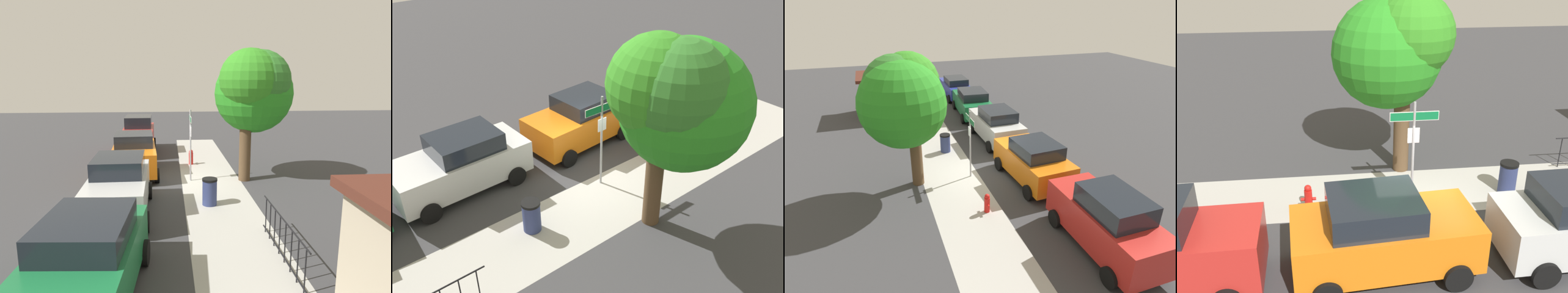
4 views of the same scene
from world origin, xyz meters
TOP-DOWN VIEW (x-y plane):
  - ground_plane at (0.00, 0.00)m, footprint 60.00×60.00m
  - sidewalk_strip at (2.00, 1.30)m, footprint 24.00×2.60m
  - street_sign at (-0.08, 0.40)m, footprint 1.30×0.07m
  - shade_tree at (-0.12, 3.14)m, footprint 3.70×3.43m
  - car_red at (-6.05, -2.33)m, footprint 4.37×2.01m
  - car_orange at (-1.24, -2.15)m, footprint 4.23×2.39m
  - car_silver at (3.55, -2.20)m, footprint 4.35×2.13m
  - car_green at (8.35, -2.22)m, footprint 4.76×2.38m
  - iron_fence at (6.83, 2.30)m, footprint 3.47×0.04m
  - fire_hydrant at (-2.95, 0.60)m, footprint 0.42×0.22m
  - trash_bin at (2.95, 0.90)m, footprint 0.55×0.55m

SIDE VIEW (x-z plane):
  - ground_plane at x=0.00m, z-range 0.00..0.00m
  - sidewalk_strip at x=2.00m, z-range 0.00..0.00m
  - fire_hydrant at x=-2.95m, z-range -0.01..0.77m
  - trash_bin at x=2.95m, z-range 0.00..0.98m
  - iron_fence at x=6.83m, z-range 0.02..1.09m
  - car_green at x=8.35m, z-range 0.01..1.83m
  - car_orange at x=-1.24m, z-range 0.00..1.93m
  - car_silver at x=3.55m, z-range 0.00..1.94m
  - car_red at x=-6.05m, z-range -0.02..2.17m
  - street_sign at x=-0.08m, z-range 0.55..3.69m
  - shade_tree at x=-0.12m, z-range 1.19..6.89m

